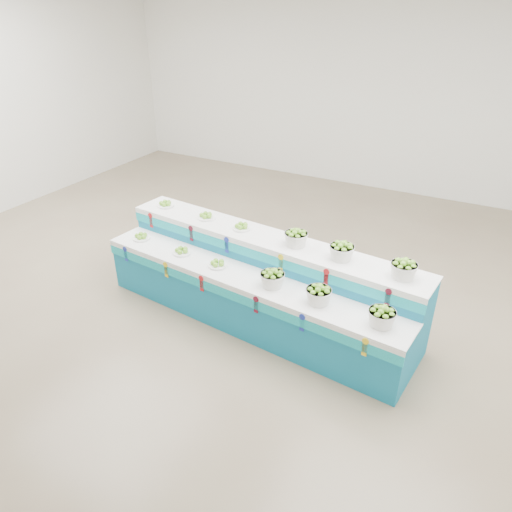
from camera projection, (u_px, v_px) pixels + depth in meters
name	position (u px, v px, depth m)	size (l,w,h in m)	color
ground	(216.00, 288.00, 6.70)	(10.00, 10.00, 0.00)	#74614D
back_wall	(346.00, 86.00, 9.61)	(10.00, 10.00, 0.00)	silver
display_stand	(256.00, 282.00, 5.86)	(4.07, 1.05, 1.02)	#11739D
plate_lower_left	(141.00, 236.00, 6.40)	(0.23, 0.23, 0.09)	white
plate_lower_mid	(182.00, 251.00, 6.04)	(0.23, 0.23, 0.09)	white
plate_lower_right	(218.00, 263.00, 5.75)	(0.23, 0.23, 0.09)	white
basket_lower_left	(272.00, 278.00, 5.34)	(0.28, 0.28, 0.20)	silver
basket_lower_mid	(319.00, 294.00, 5.05)	(0.28, 0.28, 0.20)	silver
basket_lower_right	(382.00, 316.00, 4.70)	(0.28, 0.28, 0.20)	silver
plate_upper_left	(165.00, 204.00, 6.62)	(0.23, 0.23, 0.09)	white
plate_upper_mid	(206.00, 216.00, 6.26)	(0.23, 0.23, 0.09)	white
plate_upper_right	(242.00, 226.00, 5.97)	(0.23, 0.23, 0.09)	white
basket_upper_left	(296.00, 238.00, 5.56)	(0.28, 0.28, 0.20)	silver
basket_upper_mid	(342.00, 251.00, 5.27)	(0.28, 0.28, 0.20)	silver
basket_upper_right	(404.00, 269.00, 4.92)	(0.28, 0.28, 0.20)	silver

